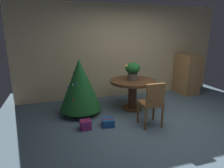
{
  "coord_description": "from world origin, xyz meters",
  "views": [
    {
      "loc": [
        -1.95,
        -3.01,
        1.82
      ],
      "look_at": [
        -0.87,
        0.46,
        0.85
      ],
      "focal_mm": 30.41,
      "sensor_mm": 36.0,
      "label": 1
    }
  ],
  "objects_px": {
    "wooden_chair_near": "(152,102)",
    "round_dining_table": "(132,87)",
    "flower_vase": "(133,70)",
    "gift_box_purple": "(86,125)",
    "holiday_tree": "(80,84)",
    "gift_box_blue": "(108,122)",
    "wooden_cabinet": "(187,74)"
  },
  "relations": [
    {
      "from": "flower_vase",
      "to": "holiday_tree",
      "type": "distance_m",
      "value": 1.28
    },
    {
      "from": "gift_box_purple",
      "to": "holiday_tree",
      "type": "bearing_deg",
      "value": 88.18
    },
    {
      "from": "wooden_chair_near",
      "to": "wooden_cabinet",
      "type": "bearing_deg",
      "value": 38.12
    },
    {
      "from": "holiday_tree",
      "to": "gift_box_blue",
      "type": "xyz_separation_m",
      "value": [
        0.44,
        -0.76,
        -0.63
      ]
    },
    {
      "from": "gift_box_purple",
      "to": "wooden_cabinet",
      "type": "bearing_deg",
      "value": 22.17
    },
    {
      "from": "flower_vase",
      "to": "gift_box_purple",
      "type": "xyz_separation_m",
      "value": [
        -1.27,
        -0.69,
        -0.89
      ]
    },
    {
      "from": "wooden_chair_near",
      "to": "wooden_cabinet",
      "type": "xyz_separation_m",
      "value": [
        2.12,
        1.66,
        0.09
      ]
    },
    {
      "from": "flower_vase",
      "to": "wooden_chair_near",
      "type": "bearing_deg",
      "value": -89.46
    },
    {
      "from": "round_dining_table",
      "to": "holiday_tree",
      "type": "distance_m",
      "value": 1.27
    },
    {
      "from": "gift_box_blue",
      "to": "wooden_cabinet",
      "type": "distance_m",
      "value": 3.29
    },
    {
      "from": "round_dining_table",
      "to": "wooden_cabinet",
      "type": "distance_m",
      "value": 2.23
    },
    {
      "from": "flower_vase",
      "to": "gift_box_purple",
      "type": "distance_m",
      "value": 1.7
    },
    {
      "from": "holiday_tree",
      "to": "gift_box_purple",
      "type": "bearing_deg",
      "value": -91.82
    },
    {
      "from": "holiday_tree",
      "to": "gift_box_blue",
      "type": "height_order",
      "value": "holiday_tree"
    },
    {
      "from": "gift_box_purple",
      "to": "round_dining_table",
      "type": "bearing_deg",
      "value": 28.67
    },
    {
      "from": "flower_vase",
      "to": "wooden_chair_near",
      "type": "relative_size",
      "value": 0.46
    },
    {
      "from": "holiday_tree",
      "to": "round_dining_table",
      "type": "bearing_deg",
      "value": -3.17
    },
    {
      "from": "holiday_tree",
      "to": "wooden_cabinet",
      "type": "relative_size",
      "value": 1.06
    },
    {
      "from": "wooden_chair_near",
      "to": "holiday_tree",
      "type": "distance_m",
      "value": 1.65
    },
    {
      "from": "round_dining_table",
      "to": "gift_box_purple",
      "type": "bearing_deg",
      "value": -151.33
    },
    {
      "from": "wooden_chair_near",
      "to": "round_dining_table",
      "type": "bearing_deg",
      "value": 90.0
    },
    {
      "from": "gift_box_blue",
      "to": "holiday_tree",
      "type": "bearing_deg",
      "value": 119.8
    },
    {
      "from": "gift_box_purple",
      "to": "wooden_chair_near",
      "type": "bearing_deg",
      "value": -12.21
    },
    {
      "from": "gift_box_purple",
      "to": "wooden_cabinet",
      "type": "height_order",
      "value": "wooden_cabinet"
    },
    {
      "from": "round_dining_table",
      "to": "wooden_cabinet",
      "type": "height_order",
      "value": "wooden_cabinet"
    },
    {
      "from": "flower_vase",
      "to": "gift_box_purple",
      "type": "bearing_deg",
      "value": -151.38
    },
    {
      "from": "wooden_chair_near",
      "to": "gift_box_blue",
      "type": "bearing_deg",
      "value": 160.73
    },
    {
      "from": "holiday_tree",
      "to": "wooden_cabinet",
      "type": "distance_m",
      "value": 3.43
    },
    {
      "from": "round_dining_table",
      "to": "holiday_tree",
      "type": "xyz_separation_m",
      "value": [
        -1.26,
        0.07,
        0.16
      ]
    },
    {
      "from": "round_dining_table",
      "to": "flower_vase",
      "type": "bearing_deg",
      "value": -145.98
    },
    {
      "from": "flower_vase",
      "to": "round_dining_table",
      "type": "bearing_deg",
      "value": 34.02
    },
    {
      "from": "gift_box_blue",
      "to": "wooden_cabinet",
      "type": "height_order",
      "value": "wooden_cabinet"
    }
  ]
}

